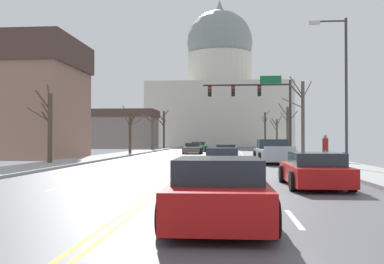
# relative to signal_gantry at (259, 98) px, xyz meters

# --- Properties ---
(ground) EXTENTS (20.00, 180.00, 0.20)m
(ground) POSITION_rel_signal_gantry_xyz_m (-4.83, -16.66, -5.27)
(ground) COLOR #505055
(signal_gantry) EXTENTS (7.91, 0.41, 7.13)m
(signal_gantry) POSITION_rel_signal_gantry_xyz_m (0.00, 0.00, 0.00)
(signal_gantry) COLOR #28282D
(signal_gantry) RESTS_ON ground
(street_lamp_right) EXTENTS (1.95, 0.24, 7.74)m
(street_lamp_right) POSITION_rel_signal_gantry_xyz_m (3.13, -16.37, -0.60)
(street_lamp_right) COLOR #333338
(street_lamp_right) RESTS_ON ground
(capitol_building) EXTENTS (30.34, 24.00, 33.40)m
(capitol_building) POSITION_rel_signal_gantry_xyz_m (-4.83, 60.26, 6.38)
(capitol_building) COLOR beige
(capitol_building) RESTS_ON ground
(sedan_near_00) EXTENTS (1.99, 4.26, 1.17)m
(sedan_near_00) POSITION_rel_signal_gantry_xyz_m (-2.91, -3.81, -4.74)
(sedan_near_00) COLOR #1E7247
(sedan_near_00) RESTS_ON ground
(pickup_truck_near_01) EXTENTS (2.50, 5.80, 1.60)m
(pickup_truck_near_01) POSITION_rel_signal_gantry_xyz_m (0.29, -9.90, -4.57)
(pickup_truck_near_01) COLOR #ADB2B7
(pickup_truck_near_01) RESTS_ON ground
(sedan_near_02) EXTENTS (2.06, 4.35, 1.18)m
(sedan_near_02) POSITION_rel_signal_gantry_xyz_m (-3.03, -17.33, -4.74)
(sedan_near_02) COLOR silver
(sedan_near_02) RESTS_ON ground
(sedan_near_03) EXTENTS (2.00, 4.52, 1.18)m
(sedan_near_03) POSITION_rel_signal_gantry_xyz_m (0.23, -24.32, -4.73)
(sedan_near_03) COLOR #B71414
(sedan_near_03) RESTS_ON ground
(sedan_near_04) EXTENTS (2.06, 4.44, 1.27)m
(sedan_near_04) POSITION_rel_signal_gantry_xyz_m (-2.84, -30.83, -4.69)
(sedan_near_04) COLOR #B71414
(sedan_near_04) RESTS_ON ground
(sedan_oncoming_00) EXTENTS (2.00, 4.29, 1.18)m
(sedan_oncoming_00) POSITION_rel_signal_gantry_xyz_m (-6.63, 8.24, -4.73)
(sedan_oncoming_00) COLOR #6B6056
(sedan_oncoming_00) RESTS_ON ground
(sedan_oncoming_01) EXTENTS (2.10, 4.65, 1.24)m
(sedan_oncoming_01) POSITION_rel_signal_gantry_xyz_m (-6.61, 16.95, -4.71)
(sedan_oncoming_01) COLOR #1E7247
(sedan_oncoming_01) RESTS_ON ground
(flank_building_00) EXTENTS (12.16, 7.47, 6.36)m
(flank_building_00) POSITION_rel_signal_gantry_xyz_m (-20.60, 31.16, -2.07)
(flank_building_00) COLOR slate
(flank_building_00) RESTS_ON ground
(flank_building_01) EXTENTS (12.73, 8.74, 9.81)m
(flank_building_01) POSITION_rel_signal_gantry_xyz_m (-21.42, -4.49, -0.31)
(flank_building_01) COLOR #8C6656
(flank_building_01) RESTS_ON ground
(bare_tree_00) EXTENTS (1.93, 1.71, 5.04)m
(bare_tree_00) POSITION_rel_signal_gantry_xyz_m (3.11, 4.29, -2.66)
(bare_tree_00) COLOR brown
(bare_tree_00) RESTS_ON ground
(bare_tree_01) EXTENTS (3.09, 2.42, 4.87)m
(bare_tree_01) POSITION_rel_signal_gantry_xyz_m (-13.22, 19.81, -2.83)
(bare_tree_01) COLOR brown
(bare_tree_01) RESTS_ON ground
(bare_tree_02) EXTENTS (1.44, 1.27, 6.13)m
(bare_tree_02) POSITION_rel_signal_gantry_xyz_m (3.28, 33.81, -2.08)
(bare_tree_02) COLOR #4C3D2D
(bare_tree_02) RESTS_ON ground
(bare_tree_03) EXTENTS (1.98, 2.57, 5.04)m
(bare_tree_03) POSITION_rel_signal_gantry_xyz_m (-13.16, 6.24, -2.75)
(bare_tree_03) COLOR #423328
(bare_tree_03) RESTS_ON ground
(bare_tree_04) EXTENTS (2.35, 1.86, 6.29)m
(bare_tree_04) POSITION_rel_signal_gantry_xyz_m (2.94, -5.35, -1.92)
(bare_tree_04) COLOR brown
(bare_tree_04) RESTS_ON ground
(bare_tree_05) EXTENTS (1.91, 1.46, 6.02)m
(bare_tree_05) POSITION_rel_signal_gantry_xyz_m (-12.94, 28.68, -2.03)
(bare_tree_05) COLOR #423328
(bare_tree_05) RESTS_ON ground
(bare_tree_06) EXTENTS (1.62, 1.28, 4.51)m
(bare_tree_06) POSITION_rel_signal_gantry_xyz_m (3.48, 17.94, -2.85)
(bare_tree_06) COLOR brown
(bare_tree_06) RESTS_ON ground
(bare_tree_07) EXTENTS (1.25, 2.24, 5.05)m
(bare_tree_07) POSITION_rel_signal_gantry_xyz_m (-13.87, -12.98, -2.75)
(bare_tree_07) COLOR #4C3D2D
(bare_tree_07) RESTS_ON ground
(pedestrian_00) EXTENTS (0.35, 0.34, 1.75)m
(pedestrian_00) POSITION_rel_signal_gantry_xyz_m (3.00, -13.10, -4.18)
(pedestrian_00) COLOR #4C4238
(pedestrian_00) RESTS_ON ground
(bicycle_parked) EXTENTS (0.12, 1.77, 0.85)m
(bicycle_parked) POSITION_rel_signal_gantry_xyz_m (2.93, -17.29, -4.80)
(bicycle_parked) COLOR black
(bicycle_parked) RESTS_ON ground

